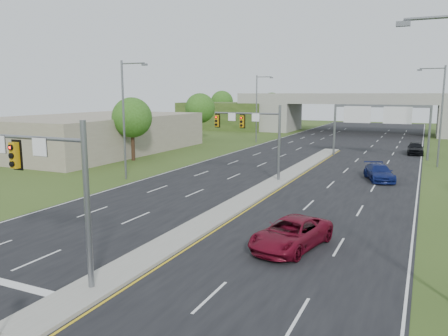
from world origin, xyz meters
TOP-DOWN VIEW (x-y plane):
  - ground at (0.00, 0.00)m, footprint 240.00×240.00m
  - road at (0.00, 35.00)m, footprint 24.00×160.00m
  - median at (0.00, 23.00)m, footprint 2.00×54.00m
  - lane_markings at (-0.60, 28.91)m, footprint 23.72×160.00m
  - signal_mast_near at (-2.26, -0.07)m, footprint 6.62×0.60m
  - signal_mast_far at (-2.26, 24.93)m, footprint 6.62×0.60m
  - sign_gantry at (6.68, 44.92)m, footprint 11.58×0.44m
  - overpass at (0.00, 80.00)m, footprint 80.00×14.00m
  - lightpole_l_mid at (-13.30, 20.00)m, footprint 2.85×0.25m
  - lightpole_l_far at (-13.30, 55.00)m, footprint 2.85×0.25m
  - lightpole_r_far at (13.30, 40.00)m, footprint 2.85×0.25m
  - tree_l_near at (-20.00, 30.00)m, footprint 4.80×4.80m
  - tree_l_mid at (-24.00, 55.00)m, footprint 5.20×5.20m
  - tree_back_a at (-38.00, 94.00)m, footprint 6.00×6.00m
  - tree_back_b at (-24.00, 94.00)m, footprint 5.60×5.60m
  - commercial_building at (-30.00, 35.00)m, footprint 18.00×30.00m
  - car_far_a at (6.03, 8.32)m, footprint 3.69×6.01m
  - car_far_b at (8.39, 29.35)m, footprint 3.64×5.52m
  - car_far_c at (11.00, 50.26)m, footprint 2.18×4.97m

SIDE VIEW (x-z plane):
  - ground at x=0.00m, z-range 0.00..0.00m
  - road at x=0.00m, z-range 0.00..0.02m
  - lane_markings at x=-0.60m, z-range 0.02..0.03m
  - median at x=0.00m, z-range 0.02..0.18m
  - car_far_b at x=8.39m, z-range 0.02..1.51m
  - car_far_a at x=6.03m, z-range 0.02..1.57m
  - car_far_c at x=11.00m, z-range 0.02..1.69m
  - commercial_building at x=-30.00m, z-range 0.00..5.00m
  - overpass at x=0.00m, z-range -0.50..7.60m
  - signal_mast_near at x=-2.26m, z-range 1.23..8.23m
  - signal_mast_far at x=-2.26m, z-range 1.23..8.23m
  - tree_l_near at x=-20.00m, z-range 1.38..8.98m
  - sign_gantry at x=6.68m, z-range 1.90..8.58m
  - tree_l_mid at x=-24.00m, z-range 1.44..9.57m
  - tree_back_b at x=-24.00m, z-range 1.35..9.67m
  - tree_back_a at x=-38.00m, z-range 1.41..10.26m
  - lightpole_l_mid at x=-13.30m, z-range 0.60..11.60m
  - lightpole_l_far at x=-13.30m, z-range 0.60..11.60m
  - lightpole_r_far at x=13.30m, z-range 0.60..11.60m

